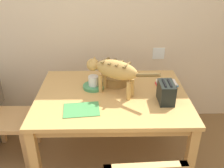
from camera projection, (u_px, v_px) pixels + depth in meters
name	position (u px, v px, depth m)	size (l,w,h in m)	color
wall_rear	(100.00, 17.00, 2.72)	(5.02, 0.11, 2.50)	beige
dining_table	(112.00, 102.00, 2.26)	(1.33, 1.00, 0.75)	tan
cat	(114.00, 70.00, 2.13)	(0.60, 0.38, 0.32)	tan
saucer_bowl	(94.00, 86.00, 2.32)	(0.20, 0.20, 0.03)	#438E56
coffee_mug	(94.00, 81.00, 2.29)	(0.14, 0.09, 0.09)	silver
magazine	(81.00, 110.00, 1.99)	(0.29, 0.21, 0.01)	#45924B
book_stack	(166.00, 84.00, 2.34)	(0.20, 0.15, 0.05)	#E2383C
wicker_basket	(115.00, 78.00, 2.40)	(0.27, 0.27, 0.09)	olive
toaster	(166.00, 92.00, 2.07)	(0.12, 0.20, 0.18)	black
wooden_chair_far	(3.00, 117.00, 2.41)	(0.43, 0.43, 0.93)	tan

